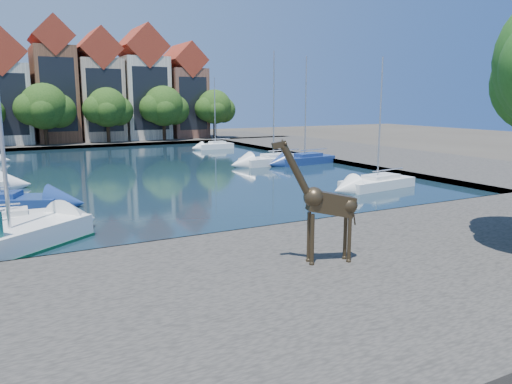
% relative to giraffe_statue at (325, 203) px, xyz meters
% --- Properties ---
extents(ground, '(160.00, 160.00, 0.00)m').
position_rel_giraffe_statue_xyz_m(ground, '(1.98, 5.76, -2.74)').
color(ground, '#38332B').
rests_on(ground, ground).
extents(water_basin, '(38.00, 50.00, 0.08)m').
position_rel_giraffe_statue_xyz_m(water_basin, '(1.98, 29.76, -2.70)').
color(water_basin, black).
rests_on(water_basin, ground).
extents(near_quay, '(50.00, 14.00, 0.50)m').
position_rel_giraffe_statue_xyz_m(near_quay, '(1.98, -1.24, -2.49)').
color(near_quay, '#45413C').
rests_on(near_quay, ground).
extents(far_quay, '(60.00, 16.00, 0.50)m').
position_rel_giraffe_statue_xyz_m(far_quay, '(1.98, 61.76, -2.49)').
color(far_quay, '#45413C').
rests_on(far_quay, ground).
extents(right_quay, '(14.00, 52.00, 0.50)m').
position_rel_giraffe_statue_xyz_m(right_quay, '(26.98, 29.76, -2.49)').
color(right_quay, '#45413C').
rests_on(right_quay, ground).
extents(townhouse_west_inner, '(6.43, 9.18, 15.15)m').
position_rel_giraffe_statue_xyz_m(townhouse_west_inner, '(-8.52, 61.75, 4.61)').
color(townhouse_west_inner, beige).
rests_on(townhouse_west_inner, far_quay).
extents(townhouse_center, '(5.44, 9.18, 16.93)m').
position_rel_giraffe_statue_xyz_m(townhouse_center, '(-2.02, 61.74, 5.63)').
color(townhouse_center, brown).
rests_on(townhouse_center, far_quay).
extents(townhouse_east_inner, '(5.94, 9.18, 15.79)m').
position_rel_giraffe_statue_xyz_m(townhouse_east_inner, '(3.98, 61.75, 4.99)').
color(townhouse_east_inner, tan).
rests_on(townhouse_east_inner, far_quay).
extents(townhouse_east_mid, '(6.43, 9.18, 16.65)m').
position_rel_giraffe_statue_xyz_m(townhouse_east_mid, '(10.48, 61.75, 5.37)').
color(townhouse_east_mid, beige).
rests_on(townhouse_east_mid, far_quay).
extents(townhouse_east_end, '(5.44, 9.18, 14.43)m').
position_rel_giraffe_statue_xyz_m(townhouse_east_end, '(16.98, 61.75, 4.37)').
color(townhouse_east_end, brown).
rests_on(townhouse_east_end, far_quay).
extents(far_tree_mid_west, '(7.80, 6.00, 8.00)m').
position_rel_giraffe_statue_xyz_m(far_tree_mid_west, '(-3.91, 56.25, 2.55)').
color(far_tree_mid_west, '#332114').
rests_on(far_tree_mid_west, far_quay).
extents(far_tree_mid_east, '(7.02, 5.40, 7.52)m').
position_rel_giraffe_statue_xyz_m(far_tree_mid_east, '(4.08, 56.25, 2.39)').
color(far_tree_mid_east, '#332114').
rests_on(far_tree_mid_east, far_quay).
extents(far_tree_east, '(7.54, 5.80, 7.84)m').
position_rel_giraffe_statue_xyz_m(far_tree_east, '(12.09, 56.25, 2.50)').
color(far_tree_east, '#332114').
rests_on(far_tree_east, far_quay).
extents(far_tree_far_east, '(6.76, 5.20, 7.36)m').
position_rel_giraffe_statue_xyz_m(far_tree_far_east, '(20.08, 56.25, 2.34)').
color(far_tree_far_east, '#332114').
rests_on(far_tree_far_east, far_quay).
extents(giraffe_statue, '(3.15, 1.16, 4.55)m').
position_rel_giraffe_statue_xyz_m(giraffe_statue, '(0.00, 0.00, 0.00)').
color(giraffe_statue, '#362B1B').
rests_on(giraffe_statue, near_quay).
extents(sailboat_left_a, '(5.44, 2.12, 9.12)m').
position_rel_giraffe_statue_xyz_m(sailboat_left_a, '(-10.02, 13.08, -2.17)').
color(sailboat_left_a, silver).
rests_on(sailboat_left_a, water_basin).
extents(sailboat_left_b, '(7.11, 4.79, 10.14)m').
position_rel_giraffe_statue_xyz_m(sailboat_left_b, '(-10.34, 18.08, -2.13)').
color(sailboat_left_b, navy).
rests_on(sailboat_left_b, water_basin).
extents(sailboat_right_a, '(6.22, 2.90, 9.28)m').
position_rel_giraffe_statue_xyz_m(sailboat_right_a, '(13.98, 12.83, -2.14)').
color(sailboat_right_a, white).
rests_on(sailboat_right_a, water_basin).
extents(sailboat_right_b, '(6.48, 2.98, 10.45)m').
position_rel_giraffe_statue_xyz_m(sailboat_right_b, '(16.98, 26.84, -2.09)').
color(sailboat_right_b, navy).
rests_on(sailboat_right_b, water_basin).
extents(sailboat_right_c, '(6.91, 2.95, 10.90)m').
position_rel_giraffe_statue_xyz_m(sailboat_right_c, '(13.98, 27.89, -2.09)').
color(sailboat_right_c, silver).
rests_on(sailboat_right_c, water_basin).
extents(sailboat_right_d, '(4.73, 1.92, 9.07)m').
position_rel_giraffe_statue_xyz_m(sailboat_right_d, '(15.14, 44.93, -2.11)').
color(sailboat_right_d, white).
rests_on(sailboat_right_d, water_basin).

